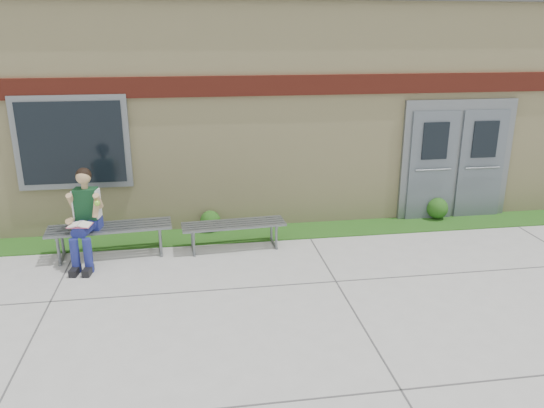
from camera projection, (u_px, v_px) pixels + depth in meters
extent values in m
plane|color=#9E9E99|center=(274.00, 303.00, 7.15)|extent=(80.00, 80.00, 0.00)
cube|color=#275015|center=(252.00, 233.00, 9.59)|extent=(16.00, 0.80, 0.02)
cube|color=beige|center=(234.00, 100.00, 12.17)|extent=(16.00, 6.00, 4.00)
cube|color=#3F3F42|center=(231.00, 2.00, 11.52)|extent=(16.20, 6.20, 0.20)
cube|color=maroon|center=(248.00, 86.00, 9.14)|extent=(16.00, 0.06, 0.35)
cube|color=slate|center=(72.00, 143.00, 8.97)|extent=(1.90, 0.08, 1.60)
cube|color=black|center=(72.00, 143.00, 8.94)|extent=(1.70, 0.04, 1.40)
cube|color=slate|center=(456.00, 160.00, 10.16)|extent=(2.20, 0.08, 2.30)
cube|color=#535B64|center=(432.00, 166.00, 10.07)|extent=(0.92, 0.06, 2.10)
cube|color=#535B64|center=(481.00, 165.00, 10.21)|extent=(0.92, 0.06, 2.10)
cube|color=slate|center=(110.00, 227.00, 8.54)|extent=(1.99, 0.69, 0.04)
cube|color=slate|center=(61.00, 245.00, 8.51)|extent=(0.09, 0.54, 0.44)
cube|color=slate|center=(160.00, 240.00, 8.73)|extent=(0.09, 0.54, 0.44)
cube|color=slate|center=(234.00, 224.00, 8.84)|extent=(1.75, 0.59, 0.03)
cube|color=slate|center=(193.00, 239.00, 8.82)|extent=(0.07, 0.48, 0.39)
cube|color=slate|center=(274.00, 235.00, 9.02)|extent=(0.07, 0.48, 0.39)
cube|color=navy|center=(89.00, 223.00, 8.41)|extent=(0.40, 0.31, 0.17)
cube|color=#0E3519|center=(87.00, 204.00, 8.29)|extent=(0.37, 0.26, 0.50)
sphere|color=tan|center=(83.00, 177.00, 8.14)|extent=(0.26, 0.26, 0.23)
sphere|color=black|center=(84.00, 175.00, 8.16)|extent=(0.27, 0.27, 0.24)
cylinder|color=navy|center=(77.00, 228.00, 8.14)|extent=(0.22, 0.47, 0.16)
cylinder|color=navy|center=(90.00, 228.00, 8.14)|extent=(0.22, 0.47, 0.16)
cylinder|color=navy|center=(75.00, 256.00, 7.99)|extent=(0.13, 0.13, 0.54)
cylinder|color=navy|center=(88.00, 256.00, 8.00)|extent=(0.13, 0.13, 0.54)
cube|color=black|center=(75.00, 271.00, 7.99)|extent=(0.15, 0.29, 0.11)
cube|color=black|center=(88.00, 271.00, 7.99)|extent=(0.15, 0.29, 0.11)
cylinder|color=tan|center=(71.00, 201.00, 8.20)|extent=(0.13, 0.25, 0.29)
cylinder|color=tan|center=(98.00, 201.00, 8.21)|extent=(0.13, 0.25, 0.29)
cube|color=white|center=(80.00, 225.00, 7.98)|extent=(0.37, 0.28, 0.02)
cube|color=#C0486F|center=(80.00, 225.00, 7.98)|extent=(0.37, 0.29, 0.01)
sphere|color=#84C434|center=(97.00, 203.00, 8.06)|extent=(0.09, 0.09, 0.09)
sphere|color=#275015|center=(210.00, 221.00, 9.66)|extent=(0.37, 0.37, 0.37)
sphere|color=#275015|center=(437.00, 208.00, 10.29)|extent=(0.41, 0.41, 0.41)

